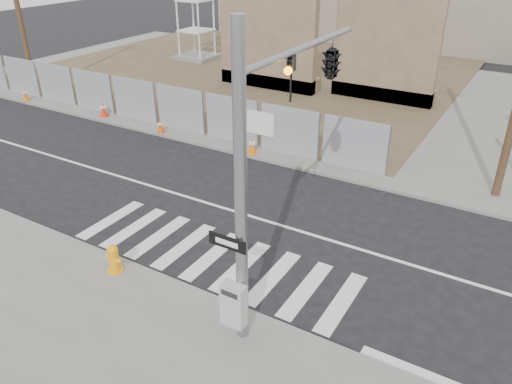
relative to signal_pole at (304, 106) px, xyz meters
The scene contains 11 objects.
ground 5.77m from the signal_pole, 140.66° to the left, with size 100.00×100.00×0.00m, color black.
sidewalk_far 16.91m from the signal_pole, 98.84° to the left, with size 50.00×20.00×0.12m, color slate.
signal_pole is the anchor object (origin of this frame).
chain_link_fence 14.80m from the signal_pole, 150.58° to the left, with size 24.60×0.04×2.00m, color gray.
concrete_wall_left 17.92m from the signal_pole, 122.11° to the left, with size 6.00×1.30×8.00m.
concrete_wall_right 16.46m from the signal_pole, 100.52° to the left, with size 5.50×1.30×8.00m.
fire_hydrant 6.51m from the signal_pole, 149.46° to the right, with size 0.56×0.56×0.82m.
traffic_cone_a 21.01m from the signal_pole, 162.25° to the left, with size 0.42×0.42×0.69m.
traffic_cone_b 16.05m from the signal_pole, 154.90° to the left, with size 0.47×0.47×0.74m.
traffic_cone_c 12.65m from the signal_pole, 148.17° to the left, with size 0.36×0.36×0.63m.
traffic_cone_d 9.24m from the signal_pole, 129.71° to the left, with size 0.47×0.47×0.73m.
Camera 1 is at (7.17, -12.07, 8.33)m, focal length 35.00 mm.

